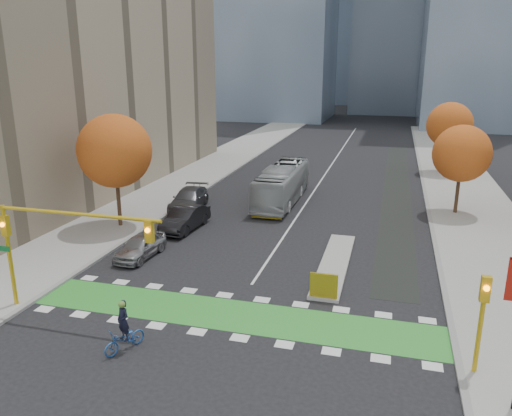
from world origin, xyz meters
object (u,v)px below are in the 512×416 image
Objects in this scene: cyclist at (124,334)px; parked_car_a at (140,246)px; tree_west at (115,151)px; traffic_signal_west at (52,234)px; tree_east_far at (450,125)px; hazard_board at (324,286)px; traffic_signal_east at (482,310)px; tree_east_near at (462,154)px; bus at (282,184)px; parked_car_b at (185,218)px; parked_car_c at (189,199)px.

cyclist is 0.53× the size of parked_car_a.
tree_west is 0.96× the size of traffic_signal_west.
tree_east_far is 1.80× the size of parked_car_a.
traffic_signal_east reaches higher than hazard_board.
tree_west reaches higher than tree_east_near.
hazard_board is at bearing 21.55° from traffic_signal_west.
bus is at bearing 109.01° from hazard_board.
hazard_board is at bearing -114.20° from tree_east_near.
parked_car_b is at bearing 86.80° from traffic_signal_west.
traffic_signal_east is 1.81× the size of cyclist.
traffic_signal_east reaches higher than cyclist.
hazard_board is 0.24× the size of parked_car_c.
tree_west is at bearing -157.38° from tree_east_near.
cyclist is at bearing -71.50° from parked_car_b.
tree_west reaches higher than parked_car_b.
bus is at bearing 24.14° from parked_car_c.
parked_car_a is at bearing 139.08° from cyclist.
tree_east_near is 16.01m from tree_east_far.
tree_west is 1.63× the size of parked_car_b.
parked_car_b is (-11.19, 8.53, 0.03)m from hazard_board.
hazard_board is at bearing 144.08° from traffic_signal_east.
hazard_board is 0.12× the size of bus.
bus reaches higher than parked_car_a.
tree_east_far is at bearing 46.70° from tree_west.
tree_east_near is 1.73× the size of traffic_signal_east.
traffic_signal_west is 18.48m from traffic_signal_east.
parked_car_a is at bearing -123.12° from tree_east_far.
parked_car_c is at bearing 136.91° from traffic_signal_east.
cyclist reaches higher than parked_car_b.
tree_east_near reaches higher than bus.
tree_east_near is 30.08m from traffic_signal_west.
cyclist is at bearing -62.07° from parked_car_a.
traffic_signal_west is 1.69× the size of parked_car_b.
tree_east_near is 21.81m from parked_car_c.
tree_east_near is 0.62× the size of bus.
tree_east_far is 37.26m from parked_car_a.
hazard_board is at bearing -104.12° from tree_east_far.
traffic_signal_west is at bearing -131.52° from tree_east_near.
tree_west is 8.19m from parked_car_a.
parked_car_b is at bearing -127.92° from tree_east_far.
parked_car_a is at bearing 88.34° from traffic_signal_west.
hazard_board is 0.28× the size of parked_car_b.
bus is at bearing -179.49° from tree_east_near.
traffic_signal_west reaches higher than hazard_board.
bus reaches higher than parked_car_b.
bus is 2.25× the size of parked_car_b.
hazard_board is 14.07m from parked_car_b.
tree_east_near is 25.10m from parked_car_a.
parked_car_a is (0.22, 7.53, -3.31)m from traffic_signal_west.
hazard_board is 0.17× the size of tree_west.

